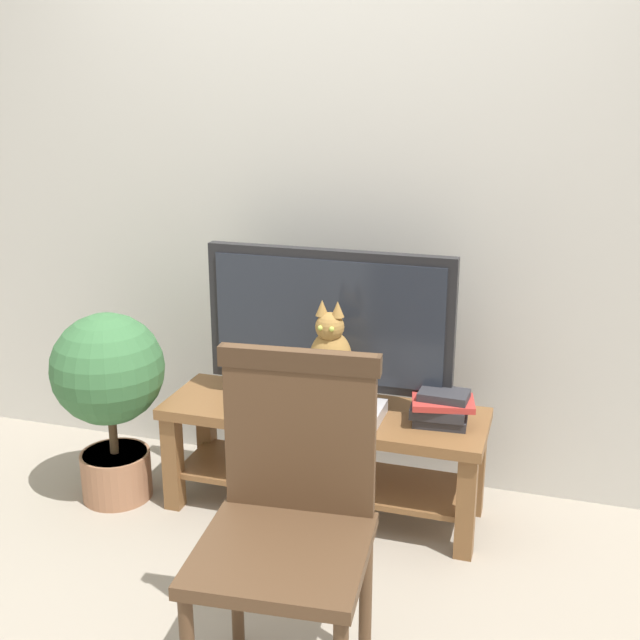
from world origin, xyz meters
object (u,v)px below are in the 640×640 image
Objects in this scene: tv_stand at (324,439)px; wooden_chair at (290,506)px; potted_plant at (109,386)px; media_box at (333,411)px; cat at (332,367)px; tv at (329,325)px; book_stack at (441,408)px.

tv_stand is 1.02m from wooden_chair.
wooden_chair reaches higher than potted_plant.
cat is at bearing -85.56° from media_box.
wooden_chair is at bearing -81.40° from cat.
tv_stand is 0.48m from tv.
media_box is 0.19m from cat.
cat reaches higher than potted_plant.
tv_stand is 1.59× the size of potted_plant.
media_box is 0.89× the size of cat.
tv reaches higher than tv_stand.
wooden_chair is 3.87× the size of book_stack.
wooden_chair is 1.35m from potted_plant.
cat is at bearing -168.71° from book_stack.
potted_plant is (-0.95, -0.07, -0.17)m from cat.
book_stack is (0.28, 0.96, -0.06)m from wooden_chair.
tv is at bearing 89.98° from tv_stand.
media_box is at bearing -170.66° from book_stack.
potted_plant is (-0.95, -0.09, 0.03)m from media_box.
media_box is 0.39× the size of wooden_chair.
potted_plant is at bearing -165.98° from tv.
tv reaches higher than wooden_chair.
tv reaches higher than cat.
book_stack reaches higher than tv_stand.
media_box is at bearing 94.44° from cat.
cat reaches higher than tv_stand.
tv is 2.31× the size of cat.
tv is at bearing 14.02° from potted_plant.
media_box is at bearing -66.64° from tv.
potted_plant is at bearing -170.06° from tv_stand.
cat is (0.06, -0.08, 0.35)m from tv_stand.
wooden_chair reaches higher than book_stack.
tv_stand is at bearing -90.02° from tv.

